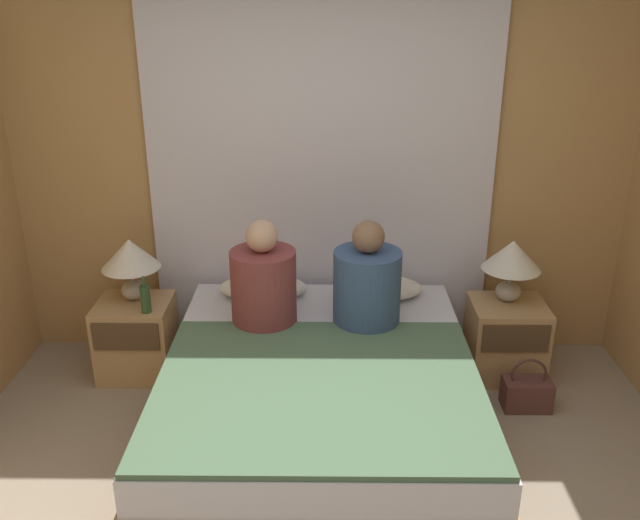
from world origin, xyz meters
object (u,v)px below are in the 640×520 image
(bed, at_px, (319,400))
(pillow_right, at_px, (378,288))
(pillow_left, at_px, (263,287))
(person_left_in_bed, at_px, (264,284))
(nightstand_left, at_px, (136,338))
(lamp_right, at_px, (512,259))
(lamp_left, at_px, (130,258))
(nightstand_right, at_px, (505,339))
(person_right_in_bed, at_px, (367,284))
(handbag_on_floor, at_px, (527,392))
(beer_bottle_on_left_stand, at_px, (145,298))

(bed, height_order, pillow_right, pillow_right)
(pillow_left, height_order, person_left_in_bed, person_left_in_bed)
(nightstand_left, height_order, lamp_right, lamp_right)
(bed, xyz_separation_m, lamp_left, (-1.19, 0.75, 0.53))
(nightstand_right, xyz_separation_m, person_right_in_bed, (-0.92, -0.28, 0.51))
(handbag_on_floor, bearing_deg, person_right_in_bed, 173.85)
(nightstand_right, distance_m, pillow_left, 1.59)
(pillow_right, xyz_separation_m, person_left_in_bed, (-0.70, -0.38, 0.20))
(nightstand_left, relative_size, pillow_left, 0.90)
(bed, height_order, lamp_left, lamp_left)
(nightstand_right, height_order, person_right_in_bed, person_right_in_bed)
(pillow_right, relative_size, person_left_in_bed, 0.87)
(lamp_right, height_order, beer_bottle_on_left_stand, lamp_right)
(person_right_in_bed, bearing_deg, pillow_right, 75.45)
(nightstand_right, relative_size, lamp_left, 1.25)
(pillow_left, bearing_deg, handbag_on_floor, -16.86)
(nightstand_left, bearing_deg, beer_bottle_on_left_stand, -46.16)
(pillow_right, xyz_separation_m, beer_bottle_on_left_stand, (-1.43, -0.23, 0.03))
(nightstand_right, xyz_separation_m, beer_bottle_on_left_stand, (-2.25, -0.13, 0.34))
(nightstand_right, distance_m, lamp_right, 0.53)
(lamp_right, height_order, person_left_in_bed, person_left_in_bed)
(pillow_right, height_order, person_right_in_bed, person_right_in_bed)
(bed, bearing_deg, pillow_right, 65.13)
(nightstand_left, relative_size, pillow_right, 0.90)
(pillow_left, distance_m, person_right_in_bed, 0.77)
(lamp_left, bearing_deg, handbag_on_floor, -10.39)
(person_right_in_bed, xyz_separation_m, handbag_on_floor, (0.96, -0.10, -0.66))
(beer_bottle_on_left_stand, bearing_deg, handbag_on_floor, -6.36)
(bed, relative_size, handbag_on_floor, 6.00)
(nightstand_left, relative_size, person_left_in_bed, 0.78)
(lamp_left, height_order, handbag_on_floor, lamp_left)
(pillow_right, relative_size, handbag_on_floor, 1.67)
(person_right_in_bed, bearing_deg, pillow_left, 149.14)
(nightstand_right, relative_size, lamp_right, 1.25)
(lamp_left, distance_m, person_right_in_bed, 1.50)
(nightstand_left, xyz_separation_m, pillow_left, (0.82, 0.10, 0.31))
(person_left_in_bed, distance_m, beer_bottle_on_left_stand, 0.77)
(pillow_right, relative_size, person_right_in_bed, 0.87)
(nightstand_right, relative_size, person_right_in_bed, 0.79)
(beer_bottle_on_left_stand, distance_m, handbag_on_floor, 2.36)
(person_right_in_bed, bearing_deg, lamp_left, 166.87)
(nightstand_left, xyz_separation_m, nightstand_right, (2.37, 0.00, 0.00))
(lamp_left, bearing_deg, nightstand_right, -1.46)
(person_left_in_bed, relative_size, handbag_on_floor, 1.92)
(lamp_right, height_order, pillow_right, lamp_right)
(person_right_in_bed, bearing_deg, nightstand_right, 16.96)
(lamp_right, xyz_separation_m, person_left_in_bed, (-1.51, -0.34, -0.02))
(nightstand_left, distance_m, handbag_on_floor, 2.45)
(lamp_right, bearing_deg, nightstand_left, -178.54)
(pillow_right, bearing_deg, pillow_left, 180.00)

